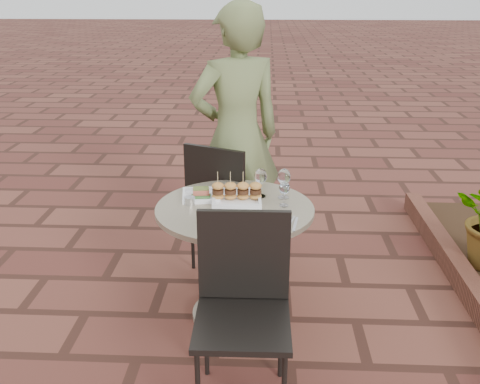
{
  "coord_description": "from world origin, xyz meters",
  "views": [
    {
      "loc": [
        0.26,
        -2.76,
        1.9
      ],
      "look_at": [
        0.13,
        0.02,
        0.82
      ],
      "focal_mm": 40.0,
      "sensor_mm": 36.0,
      "label": 1
    }
  ],
  "objects_px": {
    "plate_salmon": "(201,195)",
    "plate_sliders": "(237,194)",
    "chair_far": "(222,197)",
    "diner": "(236,137)",
    "plate_tuna": "(231,225)",
    "cafe_table": "(235,246)",
    "chair_near": "(243,294)"
  },
  "relations": [
    {
      "from": "chair_far",
      "to": "diner",
      "type": "distance_m",
      "value": 0.44
    },
    {
      "from": "plate_salmon",
      "to": "plate_tuna",
      "type": "distance_m",
      "value": 0.46
    },
    {
      "from": "chair_near",
      "to": "diner",
      "type": "distance_m",
      "value": 1.5
    },
    {
      "from": "chair_far",
      "to": "plate_sliders",
      "type": "distance_m",
      "value": 0.57
    },
    {
      "from": "diner",
      "to": "plate_tuna",
      "type": "height_order",
      "value": "diner"
    },
    {
      "from": "diner",
      "to": "plate_sliders",
      "type": "bearing_deg",
      "value": 70.17
    },
    {
      "from": "cafe_table",
      "to": "chair_far",
      "type": "distance_m",
      "value": 0.61
    },
    {
      "from": "chair_near",
      "to": "plate_tuna",
      "type": "xyz_separation_m",
      "value": [
        -0.08,
        0.34,
        0.2
      ]
    },
    {
      "from": "cafe_table",
      "to": "chair_far",
      "type": "height_order",
      "value": "chair_far"
    },
    {
      "from": "chair_far",
      "to": "plate_salmon",
      "type": "distance_m",
      "value": 0.51
    },
    {
      "from": "chair_far",
      "to": "plate_tuna",
      "type": "distance_m",
      "value": 0.9
    },
    {
      "from": "chair_near",
      "to": "plate_sliders",
      "type": "xyz_separation_m",
      "value": [
        -0.07,
        0.71,
        0.22
      ]
    },
    {
      "from": "cafe_table",
      "to": "plate_sliders",
      "type": "bearing_deg",
      "value": 85.13
    },
    {
      "from": "chair_far",
      "to": "plate_salmon",
      "type": "xyz_separation_m",
      "value": [
        -0.09,
        -0.46,
        0.2
      ]
    },
    {
      "from": "cafe_table",
      "to": "diner",
      "type": "distance_m",
      "value": 0.93
    },
    {
      "from": "plate_salmon",
      "to": "plate_sliders",
      "type": "xyz_separation_m",
      "value": [
        0.21,
        -0.05,
        0.03
      ]
    },
    {
      "from": "diner",
      "to": "plate_salmon",
      "type": "bearing_deg",
      "value": 52.99
    },
    {
      "from": "chair_far",
      "to": "plate_sliders",
      "type": "height_order",
      "value": "chair_far"
    },
    {
      "from": "plate_sliders",
      "to": "chair_far",
      "type": "bearing_deg",
      "value": 104.17
    },
    {
      "from": "diner",
      "to": "plate_salmon",
      "type": "distance_m",
      "value": 0.73
    },
    {
      "from": "cafe_table",
      "to": "chair_far",
      "type": "xyz_separation_m",
      "value": [
        -0.12,
        0.59,
        0.07
      ]
    },
    {
      "from": "cafe_table",
      "to": "plate_tuna",
      "type": "bearing_deg",
      "value": -90.17
    },
    {
      "from": "plate_tuna",
      "to": "plate_salmon",
      "type": "bearing_deg",
      "value": 116.5
    },
    {
      "from": "cafe_table",
      "to": "plate_tuna",
      "type": "relative_size",
      "value": 3.7
    },
    {
      "from": "cafe_table",
      "to": "chair_near",
      "type": "distance_m",
      "value": 0.63
    },
    {
      "from": "chair_far",
      "to": "chair_near",
      "type": "xyz_separation_m",
      "value": [
        0.2,
        -1.22,
        0.0
      ]
    },
    {
      "from": "diner",
      "to": "plate_tuna",
      "type": "xyz_separation_m",
      "value": [
        0.04,
        -1.11,
        -0.17
      ]
    },
    {
      "from": "chair_far",
      "to": "chair_near",
      "type": "relative_size",
      "value": 1.0
    },
    {
      "from": "plate_tuna",
      "to": "diner",
      "type": "bearing_deg",
      "value": 91.85
    },
    {
      "from": "plate_sliders",
      "to": "diner",
      "type": "bearing_deg",
      "value": 93.37
    },
    {
      "from": "chair_near",
      "to": "plate_salmon",
      "type": "relative_size",
      "value": 3.8
    },
    {
      "from": "plate_salmon",
      "to": "plate_sliders",
      "type": "bearing_deg",
      "value": -13.14
    }
  ]
}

